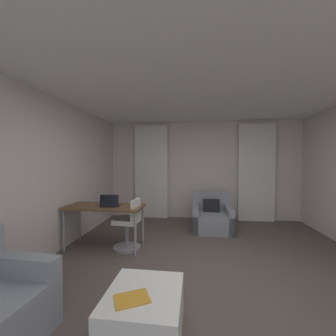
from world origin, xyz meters
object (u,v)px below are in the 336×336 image
(armchair, at_px, (212,218))
(magazine_open, at_px, (132,299))
(desk, at_px, (105,209))
(desk_chair, at_px, (129,227))
(laptop, at_px, (110,204))
(coffee_table, at_px, (144,314))

(armchair, height_order, magazine_open, armchair)
(desk, relative_size, desk_chair, 1.55)
(armchair, height_order, desk, armchair)
(desk, relative_size, laptop, 3.96)
(desk, bearing_deg, magazine_open, -60.44)
(laptop, bearing_deg, armchair, 34.73)
(laptop, bearing_deg, desk, 156.37)
(laptop, height_order, magazine_open, laptop)
(desk_chair, xyz_separation_m, coffee_table, (0.71, -1.78, -0.19))
(desk, height_order, laptop, laptop)
(desk_chair, bearing_deg, armchair, 38.86)
(armchair, bearing_deg, desk, -148.26)
(armchair, bearing_deg, laptop, -145.27)
(armchair, xyz_separation_m, desk, (-1.98, -1.22, 0.42))
(coffee_table, relative_size, magazine_open, 2.07)
(armchair, height_order, coffee_table, armchair)
(desk_chair, bearing_deg, desk, 178.78)
(magazine_open, bearing_deg, desk_chair, 108.48)
(desk, height_order, desk_chair, desk_chair)
(desk, xyz_separation_m, magazine_open, (1.08, -1.91, -0.27))
(laptop, distance_m, magazine_open, 2.11)
(armchair, xyz_separation_m, magazine_open, (-0.90, -3.13, 0.15))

